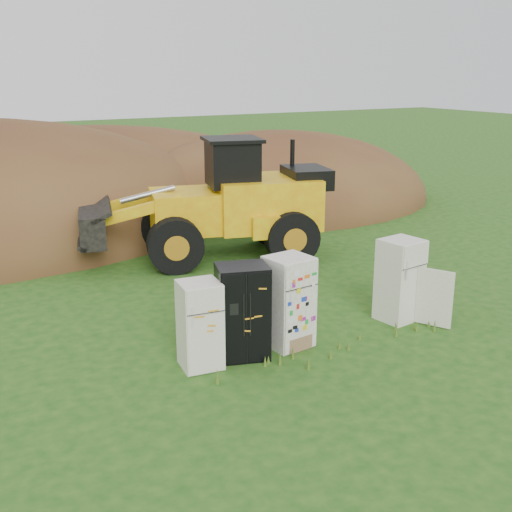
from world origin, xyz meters
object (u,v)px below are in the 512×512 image
at_px(fridge_black_side, 243,312).
at_px(fridge_open_door, 399,280).
at_px(wheel_loader, 203,200).
at_px(fridge_leftmost, 200,325).
at_px(fridge_sticker, 288,302).

bearing_deg(fridge_black_side, fridge_open_door, 16.68).
height_order(fridge_black_side, wheel_loader, wheel_loader).
distance_m(fridge_leftmost, fridge_open_door, 4.86).
height_order(fridge_black_side, fridge_open_door, fridge_black_side).
height_order(fridge_sticker, fridge_open_door, fridge_sticker).
bearing_deg(fridge_leftmost, fridge_black_side, 6.45).
relative_size(fridge_sticker, fridge_open_door, 1.01).
height_order(fridge_open_door, wheel_loader, wheel_loader).
distance_m(fridge_sticker, wheel_loader, 6.63).
bearing_deg(wheel_loader, fridge_black_side, -93.54).
relative_size(fridge_black_side, wheel_loader, 0.26).
bearing_deg(wheel_loader, fridge_leftmost, -100.37).
bearing_deg(fridge_sticker, fridge_leftmost, 173.59).
bearing_deg(wheel_loader, fridge_sticker, -84.87).
xyz_separation_m(fridge_open_door, wheel_loader, (-1.77, 6.49, 0.84)).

